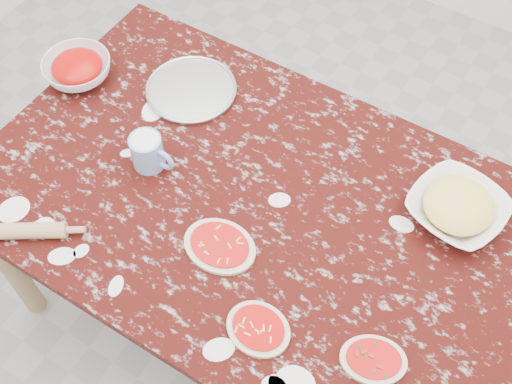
% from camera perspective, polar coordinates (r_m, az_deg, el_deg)
% --- Properties ---
extents(ground, '(4.00, 4.00, 0.00)m').
position_cam_1_polar(ground, '(2.44, 0.00, -10.59)').
color(ground, gray).
extents(worktable, '(1.60, 1.00, 0.75)m').
position_cam_1_polar(worktable, '(1.85, 0.00, -2.31)').
color(worktable, black).
rests_on(worktable, ground).
extents(pizza_tray, '(0.33, 0.33, 0.01)m').
position_cam_1_polar(pizza_tray, '(2.04, -5.85, 9.11)').
color(pizza_tray, '#B2B2B7').
rests_on(pizza_tray, worktable).
extents(sauce_bowl, '(0.27, 0.27, 0.07)m').
position_cam_1_polar(sauce_bowl, '(2.14, -15.76, 10.59)').
color(sauce_bowl, white).
rests_on(sauce_bowl, worktable).
extents(cheese_bowl, '(0.30, 0.30, 0.06)m').
position_cam_1_polar(cheese_bowl, '(1.81, 17.62, -1.46)').
color(cheese_bowl, white).
rests_on(cheese_bowl, worktable).
extents(flour_mug, '(0.14, 0.09, 0.11)m').
position_cam_1_polar(flour_mug, '(1.83, -9.68, 3.59)').
color(flour_mug, '#7C95D0').
rests_on(flour_mug, worktable).
extents(pizza_left, '(0.21, 0.16, 0.02)m').
position_cam_1_polar(pizza_left, '(1.70, -3.28, -4.88)').
color(pizza_left, beige).
rests_on(pizza_left, worktable).
extents(pizza_mid, '(0.17, 0.15, 0.02)m').
position_cam_1_polar(pizza_mid, '(1.59, 0.21, -12.22)').
color(pizza_mid, beige).
rests_on(pizza_mid, worktable).
extents(pizza_right, '(0.20, 0.18, 0.02)m').
position_cam_1_polar(pizza_right, '(1.59, 10.53, -14.63)').
color(pizza_right, beige).
rests_on(pizza_right, worktable).
extents(rolling_pin, '(0.21, 0.16, 0.04)m').
position_cam_1_polar(rolling_pin, '(1.81, -20.09, -3.31)').
color(rolling_pin, tan).
rests_on(rolling_pin, worktable).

